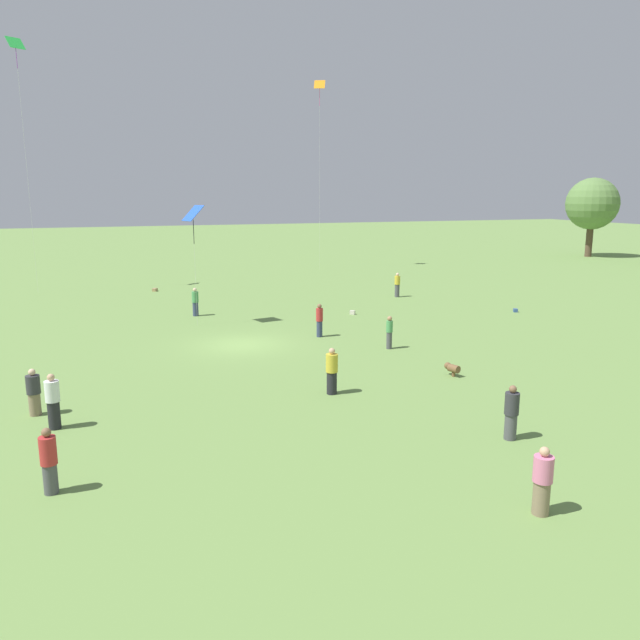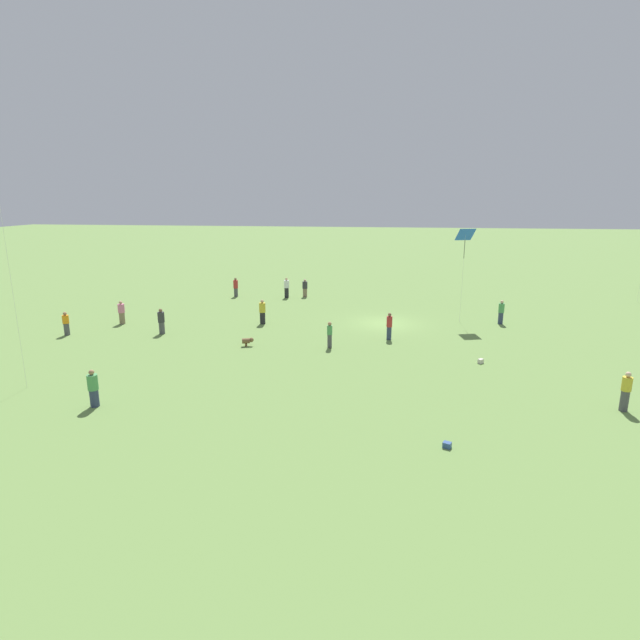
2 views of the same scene
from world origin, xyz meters
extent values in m
plane|color=#6B8E47|center=(0.00, 0.00, 0.00)|extent=(240.00, 240.00, 0.00)
cylinder|color=brown|center=(-29.45, 49.69, 2.01)|extent=(0.79, 0.79, 4.02)
sphere|color=#5B7F42|center=(-29.45, 49.69, 6.32)|extent=(6.13, 6.13, 6.13)
cylinder|color=#4C4C51|center=(3.31, 6.69, 0.43)|extent=(0.38, 0.38, 0.85)
cylinder|color=#4C9956|center=(3.31, 6.69, 1.13)|extent=(0.44, 0.44, 0.56)
sphere|color=#A87A56|center=(3.31, 6.69, 1.53)|extent=(0.24, 0.24, 0.24)
cylinder|color=#333D5B|center=(-8.48, -1.01, 0.43)|extent=(0.49, 0.49, 0.87)
cylinder|color=#4C9956|center=(-8.48, -1.01, 1.21)|extent=(0.58, 0.58, 0.68)
sphere|color=beige|center=(-8.48, -1.01, 1.66)|extent=(0.24, 0.24, 0.24)
cylinder|color=#847056|center=(7.58, -9.14, 0.39)|extent=(0.50, 0.50, 0.79)
cylinder|color=#333338|center=(7.58, -9.14, 1.11)|extent=(0.59, 0.59, 0.65)
sphere|color=beige|center=(7.58, -9.14, 1.56)|extent=(0.24, 0.24, 0.24)
cylinder|color=#847056|center=(19.26, 2.87, 0.42)|extent=(0.55, 0.55, 0.85)
cylinder|color=pink|center=(19.26, 2.87, 1.17)|extent=(0.65, 0.65, 0.64)
sphere|color=tan|center=(19.26, 2.87, 1.61)|extent=(0.24, 0.24, 0.24)
cylinder|color=#4C4C51|center=(-10.64, 14.25, 0.47)|extent=(0.49, 0.49, 0.94)
cylinder|color=gold|center=(-10.64, 14.25, 1.25)|extent=(0.57, 0.57, 0.63)
sphere|color=beige|center=(-10.64, 14.25, 1.69)|extent=(0.24, 0.24, 0.24)
cylinder|color=#232328|center=(9.19, -8.44, 0.47)|extent=(0.51, 0.51, 0.94)
cylinder|color=white|center=(9.19, -8.44, 1.29)|extent=(0.60, 0.60, 0.70)
sphere|color=tan|center=(9.19, -8.44, 1.76)|extent=(0.24, 0.24, 0.24)
cylinder|color=#4C4C51|center=(14.04, -8.31, 0.40)|extent=(0.47, 0.47, 0.81)
cylinder|color=#B72D2D|center=(14.04, -8.31, 1.18)|extent=(0.56, 0.56, 0.74)
sphere|color=brown|center=(14.04, -8.31, 1.67)|extent=(0.24, 0.24, 0.24)
cylinder|color=#232328|center=(8.95, 1.45, 0.44)|extent=(0.53, 0.53, 0.88)
cylinder|color=gold|center=(8.95, 1.45, 1.23)|extent=(0.63, 0.63, 0.70)
sphere|color=tan|center=(8.95, 1.45, 1.70)|extent=(0.24, 0.24, 0.24)
cylinder|color=#4C4C51|center=(15.10, 5.09, 0.41)|extent=(0.53, 0.53, 0.83)
cylinder|color=#333338|center=(15.10, 5.09, 1.18)|extent=(0.63, 0.63, 0.70)
sphere|color=brown|center=(15.10, 5.09, 1.65)|extent=(0.24, 0.24, 0.24)
cylinder|color=#333D5B|center=(-0.34, 4.33, 0.43)|extent=(0.42, 0.42, 0.87)
cylinder|color=#B72D2D|center=(-0.34, 4.33, 1.21)|extent=(0.50, 0.50, 0.69)
sphere|color=brown|center=(-0.34, 4.33, 1.68)|extent=(0.24, 0.24, 0.24)
cube|color=green|center=(-22.33, -11.07, 18.24)|extent=(1.22, 1.36, 0.88)
cylinder|color=purple|center=(-22.33, -11.07, 17.20)|extent=(0.04, 0.04, 1.40)
cylinder|color=silver|center=(-22.33, -11.07, 9.12)|extent=(0.01, 0.01, 18.24)
cube|color=blue|center=(-5.59, -1.38, 6.49)|extent=(1.42, 1.19, 0.88)
cylinder|color=black|center=(-5.59, -1.38, 5.44)|extent=(0.04, 0.04, 1.36)
cylinder|color=silver|center=(-5.59, -1.38, 3.24)|extent=(0.01, 0.01, 6.49)
cube|color=orange|center=(-29.29, 14.91, 17.89)|extent=(1.05, 1.23, 0.85)
cylinder|color=#E54C99|center=(-29.29, 14.91, 16.74)|extent=(0.04, 0.04, 1.67)
cylinder|color=silver|center=(-29.29, 14.91, 8.95)|extent=(0.01, 0.01, 17.89)
cylinder|color=brown|center=(8.56, 7.12, 0.35)|extent=(0.56, 0.46, 0.33)
sphere|color=brown|center=(8.24, 7.02, 0.39)|extent=(0.29, 0.29, 0.29)
cylinder|color=brown|center=(8.56, 7.12, 0.09)|extent=(0.15, 0.15, 0.18)
cube|color=beige|center=(-5.52, 8.47, 0.12)|extent=(0.37, 0.37, 0.25)
cube|color=#33518C|center=(-2.61, 18.75, 0.11)|extent=(0.36, 0.34, 0.22)
cube|color=#A58459|center=(-19.67, -2.44, 0.12)|extent=(0.52, 0.47, 0.24)
camera|label=1|loc=(30.43, -6.90, 7.64)|focal=35.00mm
camera|label=2|loc=(-0.27, 36.27, 9.17)|focal=28.00mm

